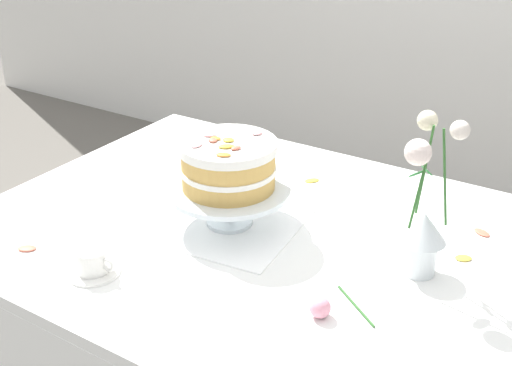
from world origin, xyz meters
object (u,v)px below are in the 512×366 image
object	(u,v)px
cake_stand	(229,193)
teacup	(93,263)
layer_cake	(228,164)
fallen_rose	(322,307)
dining_table	(267,270)
flower_vase	(423,219)

from	to	relation	value
cake_stand	teacup	xyz separation A→B (m)	(-0.12, -0.32, -0.06)
layer_cake	fallen_rose	world-z (taller)	layer_cake
cake_stand	layer_cake	size ratio (longest dim) A/B	1.29
dining_table	layer_cake	world-z (taller)	layer_cake
layer_cake	teacup	distance (m)	0.37
flower_vase	teacup	bearing A→B (deg)	-147.40
dining_table	cake_stand	xyz separation A→B (m)	(-0.11, 0.00, 0.17)
layer_cake	flower_vase	distance (m)	0.45
layer_cake	teacup	size ratio (longest dim) A/B	1.92
cake_stand	flower_vase	bearing A→B (deg)	5.56
flower_vase	fallen_rose	xyz separation A→B (m)	(-0.10, -0.24, -0.11)
layer_cake	cake_stand	bearing A→B (deg)	90.02
layer_cake	teacup	bearing A→B (deg)	-111.01
teacup	fallen_rose	size ratio (longest dim) A/B	0.93
cake_stand	flower_vase	world-z (taller)	flower_vase
fallen_rose	layer_cake	bearing A→B (deg)	150.62
dining_table	cake_stand	bearing A→B (deg)	177.80
cake_stand	layer_cake	distance (m)	0.07
layer_cake	teacup	xyz separation A→B (m)	(-0.12, -0.32, -0.13)
dining_table	teacup	xyz separation A→B (m)	(-0.23, -0.32, 0.12)
cake_stand	flower_vase	xyz separation A→B (m)	(0.45, 0.04, 0.05)
flower_vase	cake_stand	bearing A→B (deg)	-174.44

